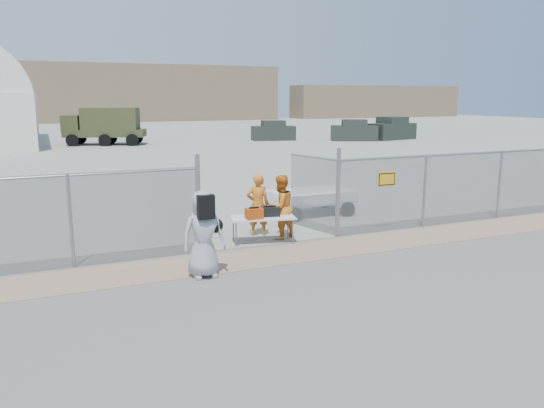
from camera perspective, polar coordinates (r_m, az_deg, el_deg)
name	(u,v)px	position (r m, az deg, el deg)	size (l,w,h in m)	color
ground	(306,265)	(12.53, 3.64, -6.61)	(160.00, 160.00, 0.00)	#575454
tarmac_inside	(106,139)	(53.03, -17.45, 6.73)	(160.00, 80.00, 0.01)	gray
dirt_strip	(288,254)	(13.38, 1.70, -5.37)	(44.00, 1.60, 0.01)	#997A5D
distant_hills	(111,93)	(89.22, -16.89, 11.35)	(140.00, 6.00, 9.00)	#7F684F
chain_link_fence	(272,204)	(14.00, 0.00, 0.00)	(40.00, 0.20, 2.20)	gray
folding_table	(263,230)	(14.28, -1.01, -2.81)	(1.71, 0.71, 0.73)	silver
orange_bag	(254,214)	(13.94, -1.94, -1.04)	(0.44, 0.30, 0.28)	#C0410C
black_duffel	(270,212)	(14.26, -0.22, -0.81)	(0.51, 0.30, 0.25)	black
security_worker_left	(258,205)	(14.96, -1.54, -0.10)	(0.65, 0.43, 1.77)	orange
security_worker_right	(280,207)	(14.62, 0.90, -0.33)	(0.87, 0.68, 1.79)	orange
visitor	(203,234)	(11.60, -7.39, -3.21)	(0.94, 0.61, 1.92)	#A09FA5
utility_trailer	(310,202)	(17.79, 4.16, 0.25)	(3.59, 1.85, 0.87)	silver
military_truck	(105,126)	(45.90, -17.53, 7.96)	(6.35, 2.34, 3.03)	#3B4021
parked_vehicle_near	(273,131)	(48.58, 0.13, 7.89)	(3.86, 1.75, 1.75)	#272D28
parked_vehicle_mid	(354,130)	(48.71, 8.82, 7.83)	(4.09, 1.85, 1.85)	#272D28
parked_vehicle_far	(392,129)	(50.69, 12.78, 7.93)	(4.52, 2.04, 2.04)	#272D28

